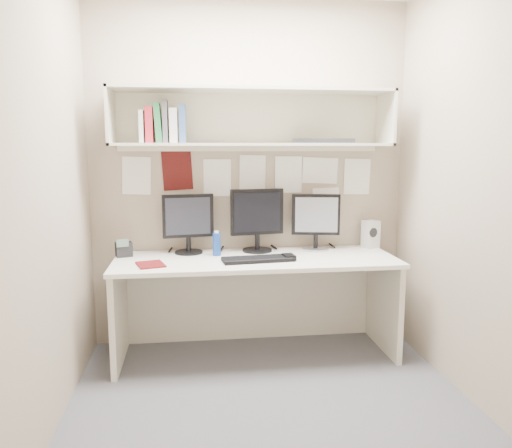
{
  "coord_description": "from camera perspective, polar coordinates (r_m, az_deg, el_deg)",
  "views": [
    {
      "loc": [
        -0.45,
        -2.81,
        1.52
      ],
      "look_at": [
        -0.04,
        0.35,
        1.02
      ],
      "focal_mm": 35.0,
      "sensor_mm": 36.0,
      "label": 1
    }
  ],
  "objects": [
    {
      "name": "monitor_left",
      "position": [
        3.72,
        -7.76,
        0.35
      ],
      "size": [
        0.38,
        0.21,
        0.44
      ],
      "rotation": [
        0.0,
        0.0,
        0.15
      ],
      "color": "black",
      "rests_on": "desk"
    },
    {
      "name": "wall_front",
      "position": [
        1.87,
        6.43,
        2.16
      ],
      "size": [
        2.4,
        0.02,
        2.6
      ],
      "primitive_type": "cube",
      "color": "#A08E7A",
      "rests_on": "ground"
    },
    {
      "name": "pinned_papers",
      "position": [
        3.84,
        -0.69,
        4.89
      ],
      "size": [
        1.92,
        0.01,
        0.48
      ],
      "primitive_type": null,
      "color": "white",
      "rests_on": "wall_back"
    },
    {
      "name": "maroon_notebook",
      "position": [
        3.41,
        -11.96,
        -4.55
      ],
      "size": [
        0.22,
        0.25,
        0.01
      ],
      "primitive_type": "cube",
      "rotation": [
        0.0,
        0.0,
        0.28
      ],
      "color": "#5B0F11",
      "rests_on": "desk"
    },
    {
      "name": "desk",
      "position": [
        3.67,
        -0.03,
        -9.39
      ],
      "size": [
        2.0,
        0.7,
        0.73
      ],
      "color": "white",
      "rests_on": "floor"
    },
    {
      "name": "hutch_tray",
      "position": [
        3.73,
        7.69,
        9.4
      ],
      "size": [
        0.47,
        0.26,
        0.03
      ],
      "primitive_type": "cube",
      "rotation": [
        0.0,
        0.0,
        -0.22
      ],
      "color": "black",
      "rests_on": "overhead_hutch"
    },
    {
      "name": "monitor_center",
      "position": [
        3.75,
        0.13,
        0.74
      ],
      "size": [
        0.41,
        0.22,
        0.47
      ],
      "rotation": [
        0.0,
        0.0,
        0.15
      ],
      "color": "black",
      "rests_on": "desk"
    },
    {
      "name": "book_stack",
      "position": [
        3.6,
        -10.52,
        11.13
      ],
      "size": [
        0.32,
        0.18,
        0.29
      ],
      "color": "silver",
      "rests_on": "overhead_hutch"
    },
    {
      "name": "monitor_right",
      "position": [
        3.83,
        6.85,
        0.55
      ],
      "size": [
        0.37,
        0.2,
        0.43
      ],
      "rotation": [
        0.0,
        0.0,
        -0.19
      ],
      "color": "#A5A5AA",
      "rests_on": "desk"
    },
    {
      "name": "mouse",
      "position": [
        3.52,
        3.78,
        -3.78
      ],
      "size": [
        0.09,
        0.13,
        0.04
      ],
      "primitive_type": "cube",
      "rotation": [
        0.0,
        0.0,
        0.13
      ],
      "color": "black",
      "rests_on": "desk"
    },
    {
      "name": "overhead_hutch",
      "position": [
        3.7,
        -0.46,
        12.02
      ],
      "size": [
        2.0,
        0.38,
        0.4
      ],
      "color": "beige",
      "rests_on": "wall_back"
    },
    {
      "name": "wall_right",
      "position": [
        3.26,
        23.02,
        4.36
      ],
      "size": [
        0.02,
        2.0,
        2.6
      ],
      "primitive_type": "cube",
      "color": "#A08E7A",
      "rests_on": "ground"
    },
    {
      "name": "blue_bottle",
      "position": [
        3.63,
        -4.51,
        -2.28
      ],
      "size": [
        0.06,
        0.06,
        0.18
      ],
      "color": "navy",
      "rests_on": "desk"
    },
    {
      "name": "speaker",
      "position": [
        4.01,
        12.97,
        -1.12
      ],
      "size": [
        0.14,
        0.14,
        0.21
      ],
      "rotation": [
        0.0,
        0.0,
        0.37
      ],
      "color": "silver",
      "rests_on": "desk"
    },
    {
      "name": "desk_phone",
      "position": [
        3.72,
        -14.88,
        -2.79
      ],
      "size": [
        0.13,
        0.13,
        0.14
      ],
      "rotation": [
        0.0,
        0.0,
        0.3
      ],
      "color": "black",
      "rests_on": "desk"
    },
    {
      "name": "wall_back",
      "position": [
        3.84,
        -0.7,
        5.64
      ],
      "size": [
        2.4,
        0.02,
        2.6
      ],
      "primitive_type": "cube",
      "color": "#A08E7A",
      "rests_on": "ground"
    },
    {
      "name": "keyboard",
      "position": [
        3.46,
        0.22,
        -4.05
      ],
      "size": [
        0.51,
        0.23,
        0.02
      ],
      "primitive_type": "cube",
      "rotation": [
        0.0,
        0.0,
        0.11
      ],
      "color": "black",
      "rests_on": "desk"
    },
    {
      "name": "floor",
      "position": [
        3.22,
        1.53,
        -19.21
      ],
      "size": [
        2.4,
        2.0,
        0.01
      ],
      "primitive_type": "cube",
      "color": "#4E4D53",
      "rests_on": "ground"
    },
    {
      "name": "wall_left",
      "position": [
        2.91,
        -22.41,
        3.94
      ],
      "size": [
        0.02,
        2.0,
        2.6
      ],
      "primitive_type": "cube",
      "color": "#A08E7A",
      "rests_on": "ground"
    }
  ]
}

